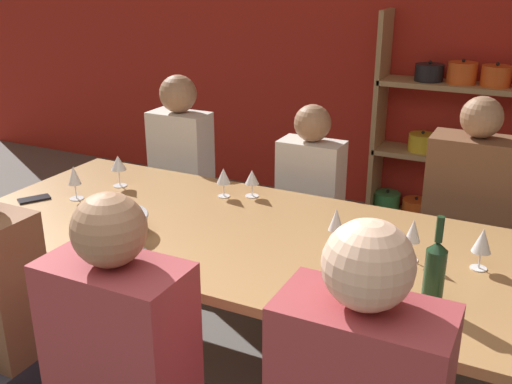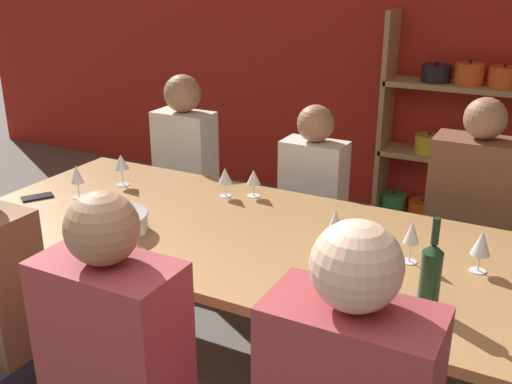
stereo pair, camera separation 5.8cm
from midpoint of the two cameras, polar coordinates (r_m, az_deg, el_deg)
name	(u,v)px [view 2 (the right image)]	position (r m, az deg, el deg)	size (l,w,h in m)	color
wall_back_red	(413,34)	(4.63, 15.12, 14.30)	(8.80, 0.06, 2.70)	red
shelf_unit	(464,146)	(4.49, 19.59, 4.14)	(1.13, 0.30, 1.53)	tan
dining_table	(245,246)	(2.65, -0.38, -5.13)	(2.57, 1.08, 0.73)	#AD7F4C
mixing_bowl	(114,222)	(2.66, -12.79, -2.81)	(0.30, 0.30, 0.09)	#B7BABC
wine_bottle_green	(431,275)	(2.08, 17.06, -7.58)	(0.07, 0.07, 0.34)	#19381E
wine_glass_red_a	(121,163)	(3.20, -12.21, 2.72)	(0.08, 0.08, 0.17)	white
wine_glass_white_a	(254,178)	(2.98, 0.32, 1.33)	(0.07, 0.07, 0.14)	white
wine_glass_empty_a	(225,176)	(2.98, -2.40, 1.49)	(0.07, 0.07, 0.15)	white
wine_glass_red_b	(412,234)	(2.39, 15.29, -3.87)	(0.06, 0.06, 0.17)	white
wine_glass_red_c	(481,244)	(2.41, 21.32, -4.65)	(0.07, 0.07, 0.17)	white
wine_glass_empty_b	(335,221)	(2.48, 8.21, -2.77)	(0.06, 0.06, 0.16)	white
wine_glass_red_d	(77,175)	(3.08, -16.18, 1.52)	(0.07, 0.07, 0.17)	white
wine_glass_red_e	(136,224)	(2.44, -10.73, -3.00)	(0.07, 0.07, 0.17)	white
cell_phone	(37,197)	(3.17, -19.62, -0.46)	(0.14, 0.16, 0.01)	black
person_far_a	(312,226)	(3.45, 5.82, -3.23)	(0.35, 0.44, 1.12)	#2D2D38
person_far_b	(467,248)	(3.31, 19.96, -5.03)	(0.44, 0.55, 1.23)	#2D2D38
person_far_c	(187,194)	(3.82, -6.17, -0.17)	(0.37, 0.46, 1.21)	#2D2D38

